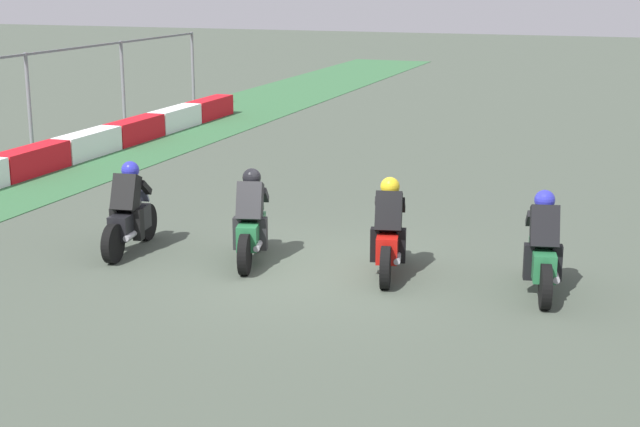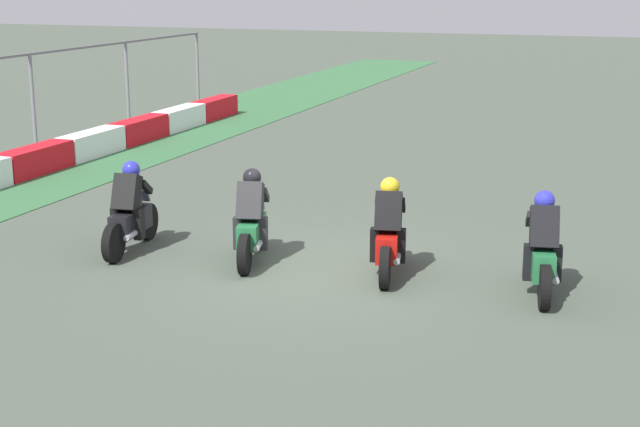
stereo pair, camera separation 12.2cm
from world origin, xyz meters
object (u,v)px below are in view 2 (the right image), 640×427
Objects in this scene: rider_lane_c at (252,224)px; rider_lane_d at (130,214)px; rider_lane_b at (389,235)px; rider_lane_a at (542,252)px.

rider_lane_c is 2.16m from rider_lane_d.
rider_lane_b is 0.99× the size of rider_lane_d.
rider_lane_a is at bearing -96.38° from rider_lane_d.
rider_lane_b is at bearing 75.86° from rider_lane_a.
rider_lane_d is (-0.12, 6.75, 0.00)m from rider_lane_a.
rider_lane_b and rider_lane_c have the same top height.
rider_lane_d is at bearing 79.55° from rider_lane_a.
rider_lane_a is 1.01× the size of rider_lane_c.
rider_lane_d is (-0.23, 4.42, 0.00)m from rider_lane_b.
rider_lane_b is at bearing -102.30° from rider_lane_c.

